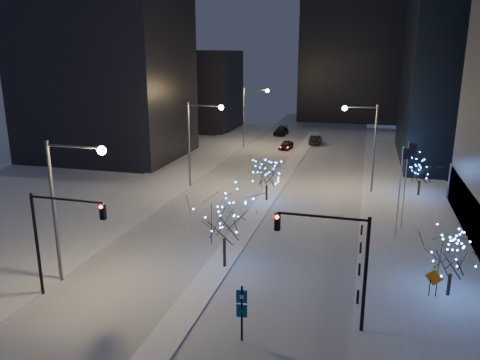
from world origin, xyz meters
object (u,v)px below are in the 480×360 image
(street_lamp_east, at_px, (367,137))
(car_near, at_px, (286,145))
(car_mid, at_px, (316,140))
(holiday_tree_median_far, at_px, (267,175))
(street_lamp_w_far, at_px, (250,109))
(car_far, at_px, (281,131))
(holiday_tree_plaza_far, at_px, (421,169))
(traffic_signal_east, at_px, (338,253))
(construction_sign, at_px, (434,280))
(wayfinding_sign, at_px, (242,308))
(traffic_signal_west, at_px, (56,229))
(street_lamp_w_near, at_px, (66,193))
(holiday_tree_median_near, at_px, (224,215))
(holiday_tree_plaza_near, at_px, (453,255))
(street_lamp_w_mid, at_px, (197,133))

(street_lamp_east, bearing_deg, car_near, 119.80)
(car_mid, relative_size, holiday_tree_median_far, 1.10)
(street_lamp_w_far, distance_m, car_mid, 13.31)
(car_far, xyz_separation_m, holiday_tree_plaza_far, (22.21, -36.08, 2.42))
(street_lamp_east, relative_size, car_mid, 2.13)
(traffic_signal_east, bearing_deg, construction_sign, 41.47)
(car_near, bearing_deg, wayfinding_sign, -74.86)
(traffic_signal_east, xyz_separation_m, holiday_tree_plaza_far, (7.14, 28.94, -1.57))
(traffic_signal_west, bearing_deg, holiday_tree_median_far, 70.20)
(street_lamp_w_near, relative_size, street_lamp_w_far, 1.00)
(car_mid, bearing_deg, traffic_signal_east, 100.18)
(traffic_signal_west, height_order, traffic_signal_east, same)
(holiday_tree_median_far, height_order, wayfinding_sign, holiday_tree_median_far)
(traffic_signal_east, distance_m, wayfinding_sign, 6.10)
(car_near, relative_size, holiday_tree_median_near, 0.67)
(car_mid, bearing_deg, holiday_tree_median_near, 91.61)
(traffic_signal_west, xyz_separation_m, construction_sign, (23.32, 6.25, -3.47))
(holiday_tree_median_far, distance_m, wayfinding_sign, 25.54)
(wayfinding_sign, bearing_deg, traffic_signal_west, 168.43)
(car_near, bearing_deg, street_lamp_w_far, -168.28)
(car_near, xyz_separation_m, holiday_tree_median_far, (2.83, -28.76, 2.26))
(street_lamp_w_near, relative_size, wayfinding_sign, 2.99)
(traffic_signal_west, relative_size, car_far, 1.32)
(holiday_tree_median_far, distance_m, holiday_tree_plaza_near, 23.20)
(car_far, bearing_deg, wayfinding_sign, -78.91)
(street_lamp_w_near, bearing_deg, holiday_tree_plaza_near, 10.68)
(car_near, bearing_deg, holiday_tree_plaza_far, -42.14)
(street_lamp_w_near, distance_m, wayfinding_sign, 14.23)
(traffic_signal_west, height_order, holiday_tree_median_near, traffic_signal_west)
(holiday_tree_median_near, bearing_deg, street_lamp_w_near, -152.49)
(traffic_signal_west, bearing_deg, holiday_tree_plaza_near, 15.37)
(traffic_signal_west, bearing_deg, construction_sign, 15.00)
(street_lamp_w_mid, xyz_separation_m, wayfinding_sign, (13.04, -28.55, -4.44))
(holiday_tree_median_near, xyz_separation_m, wayfinding_sign, (3.61, -8.47, -2.09))
(street_lamp_w_near, distance_m, traffic_signal_east, 17.99)
(street_lamp_w_near, height_order, wayfinding_sign, street_lamp_w_near)
(street_lamp_w_mid, distance_m, holiday_tree_plaza_far, 25.41)
(street_lamp_w_mid, relative_size, street_lamp_east, 1.00)
(car_mid, bearing_deg, car_near, 55.18)
(car_near, relative_size, holiday_tree_plaza_far, 0.86)
(holiday_tree_plaza_near, xyz_separation_m, construction_sign, (-1.01, -0.44, -1.67))
(street_lamp_w_near, bearing_deg, traffic_signal_west, -76.04)
(street_lamp_w_mid, xyz_separation_m, car_far, (2.80, 39.02, -5.73))
(street_lamp_w_far, height_order, traffic_signal_east, street_lamp_w_far)
(street_lamp_w_far, height_order, holiday_tree_plaza_far, street_lamp_w_far)
(car_mid, relative_size, car_far, 0.89)
(holiday_tree_plaza_near, bearing_deg, street_lamp_w_mid, 140.71)
(traffic_signal_west, height_order, car_mid, traffic_signal_west)
(street_lamp_w_far, relative_size, holiday_tree_plaza_near, 2.28)
(street_lamp_w_near, height_order, traffic_signal_west, street_lamp_w_near)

